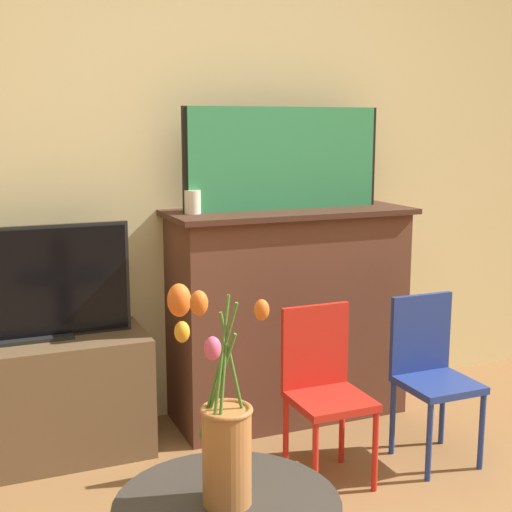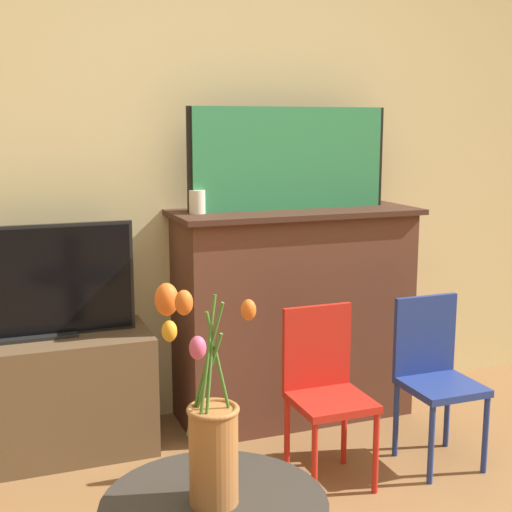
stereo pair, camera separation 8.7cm
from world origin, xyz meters
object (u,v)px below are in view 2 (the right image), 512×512
painting (290,159)px  vase_tulips (210,433)px  tv_monitor (36,284)px  chair_blue (434,370)px  chair_red (325,384)px

painting → vase_tulips: size_ratio=1.77×
painting → tv_monitor: bearing=-179.1°
painting → chair_blue: 1.15m
tv_monitor → chair_blue: size_ratio=1.17×
painting → tv_monitor: (-1.16, -0.02, -0.50)m
tv_monitor → chair_red: size_ratio=1.17×
chair_red → painting: bearing=79.8°
chair_red → chair_blue: size_ratio=1.00×
chair_red → vase_tulips: vase_tulips is taller
tv_monitor → chair_blue: (1.54, -0.63, -0.36)m
painting → chair_red: size_ratio=1.40×
tv_monitor → vase_tulips: (0.30, -1.48, -0.08)m
painting → chair_blue: bearing=-59.3°
chair_blue → painting: bearing=120.7°
vase_tulips → chair_blue: bearing=34.4°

